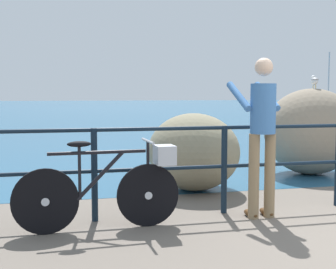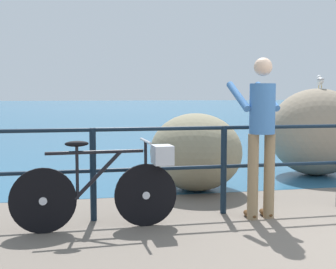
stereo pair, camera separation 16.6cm
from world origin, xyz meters
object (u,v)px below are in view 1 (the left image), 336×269
at_px(breakwater_boulder_main, 311,132).
at_px(sailboat, 329,105).
at_px(person_at_railing, 262,130).
at_px(bicycle, 113,184).
at_px(seagull, 315,80).
at_px(breakwater_boulder_left, 194,152).

distance_m(breakwater_boulder_main, sailboat, 32.70).
bearing_deg(person_at_railing, sailboat, -38.41).
height_order(bicycle, sailboat, sailboat).
bearing_deg(bicycle, breakwater_boulder_main, 31.02).
bearing_deg(bicycle, person_at_railing, -0.12).
height_order(seagull, sailboat, sailboat).
bearing_deg(bicycle, sailboat, 51.57).
relative_size(breakwater_boulder_left, sailboat, 0.30).
bearing_deg(sailboat, seagull, 162.39).
xyz_separation_m(bicycle, breakwater_boulder_main, (3.72, 2.45, 0.28)).
relative_size(seagull, sailboat, 0.07).
xyz_separation_m(person_at_railing, breakwater_boulder_main, (2.05, 2.38, -0.25)).
distance_m(breakwater_boulder_main, seagull, 0.88).
height_order(breakwater_boulder_left, sailboat, sailboat).
distance_m(seagull, sailboat, 32.65).
xyz_separation_m(breakwater_boulder_left, sailboat, (20.32, 28.10, -0.13)).
xyz_separation_m(bicycle, person_at_railing, (1.67, 0.07, 0.53)).
bearing_deg(breakwater_boulder_main, sailboat, 56.67).
distance_m(person_at_railing, sailboat, 35.83).
distance_m(person_at_railing, breakwater_boulder_left, 1.69).
distance_m(person_at_railing, breakwater_boulder_main, 3.15).
xyz_separation_m(bicycle, breakwater_boulder_left, (1.36, 1.67, 0.09)).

